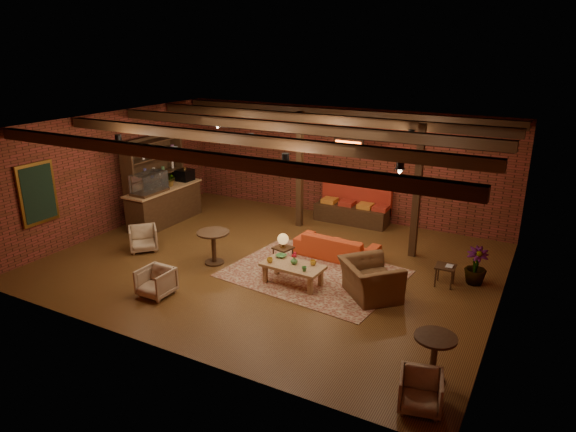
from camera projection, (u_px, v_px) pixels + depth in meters
The scene contains 29 objects.
floor at pixel (272, 262), 12.12m from camera, with size 10.00×10.00×0.00m, color #422310.
ceiling at pixel (270, 127), 11.09m from camera, with size 10.00×8.00×0.02m, color black.
wall_back at pixel (340, 163), 14.93m from camera, with size 10.00×0.02×3.20m, color #602C1B.
wall_front at pixel (146, 260), 8.27m from camera, with size 10.00×0.02×3.20m, color #602C1B.
wall_left at pixel (111, 172), 13.85m from camera, with size 0.02×8.00×3.20m, color #602C1B.
wall_right at pixel (508, 235), 9.35m from camera, with size 0.02×8.00×3.20m, color #602C1B.
ceiling_beams at pixel (270, 132), 11.12m from camera, with size 9.80×6.40×0.22m, color #311C10, non-canonical shape.
ceiling_pipe at pixel (303, 132), 12.53m from camera, with size 0.12×0.12×9.60m, color black.
post_left at pixel (300, 170), 14.04m from camera, with size 0.16×0.16×3.20m, color #311C10.
post_right at pixel (417, 192), 12.00m from camera, with size 0.16×0.16×3.20m, color #311C10.
service_counter at pixel (164, 196), 14.54m from camera, with size 0.80×2.50×1.60m, color #311C10, non-canonical shape.
plant_counter at pixel (170, 180), 14.52m from camera, with size 0.35×0.39×0.30m, color #337F33.
shelving_hutch at pixel (155, 180), 14.67m from camera, with size 0.52×2.00×2.40m, color #311C10, non-canonical shape.
chalkboard_menu at pixel (38, 193), 11.91m from camera, with size 0.08×0.96×1.46m, color black.
banquette at pixel (352, 206), 14.64m from camera, with size 2.10×0.70×1.00m, color #AA2B1C, non-canonical shape.
service_sign at pixel (349, 144), 13.67m from camera, with size 0.86×0.06×0.30m, color #FF5C19.
ceiling_spotlights at pixel (270, 142), 11.20m from camera, with size 6.40×4.40×0.28m, color black, non-canonical shape.
rug at pixel (314, 273), 11.52m from camera, with size 3.69×2.82×0.01m, color maroon.
sofa at pixel (337, 246), 12.31m from camera, with size 2.00×0.78×0.58m, color #C63F1B.
coffee_table at pixel (292, 267), 10.91m from camera, with size 1.36×0.73×0.71m.
side_table_lamp at pixel (283, 242), 11.70m from camera, with size 0.46×0.46×0.81m.
round_table_left at pixel (213, 242), 11.90m from camera, with size 0.76×0.76×0.79m.
armchair_a at pixel (143, 238), 12.72m from camera, with size 0.66×0.61×0.68m, color beige.
armchair_b at pixel (156, 281), 10.45m from camera, with size 0.63×0.59×0.65m, color beige.
armchair_right at pixel (370, 274), 10.34m from camera, with size 1.16×0.76×1.02m, color brown.
side_table_book at pixel (446, 267), 10.84m from camera, with size 0.42×0.42×0.47m.
round_table_right at pixel (434, 351), 7.76m from camera, with size 0.65×0.65×0.76m.
armchair_far at pixel (420, 390), 7.21m from camera, with size 0.59×0.55×0.61m, color beige.
plant_tall at pixel (481, 230), 10.66m from camera, with size 1.38×1.38×2.47m, color #4C7F4C.
Camera 1 is at (5.63, -9.59, 4.94)m, focal length 32.00 mm.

